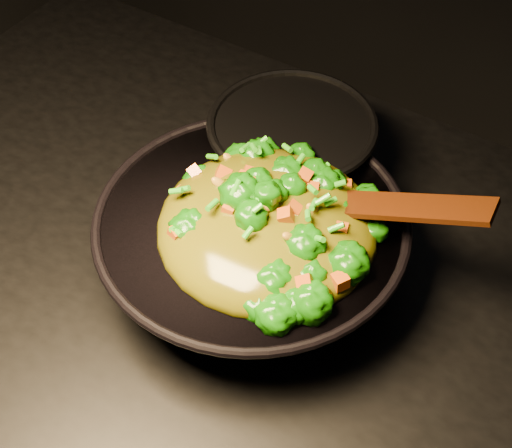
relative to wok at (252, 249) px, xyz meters
The scene contains 4 objects.
wok is the anchor object (origin of this frame).
stir_fry 0.10m from the wok, ahead, with size 0.25×0.25×0.09m, color #146006, non-canonical shape.
spatula 0.17m from the wok, 25.25° to the left, with size 0.26×0.04×0.01m, color #341504.
back_pot 0.16m from the wok, 103.28° to the left, with size 0.21×0.21×0.12m, color black.
Camera 1 is at (0.36, -0.46, 1.68)m, focal length 55.00 mm.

